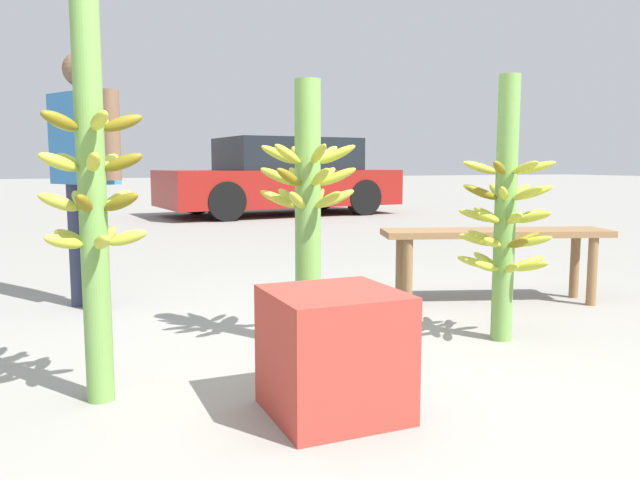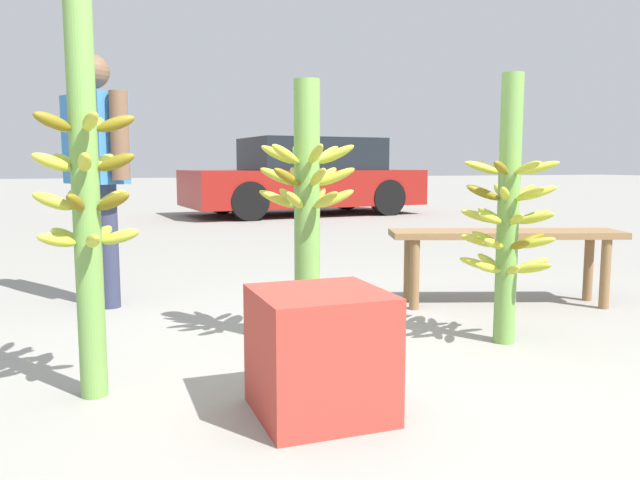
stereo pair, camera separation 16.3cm
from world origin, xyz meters
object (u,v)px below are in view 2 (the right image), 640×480
at_px(banana_stalk_center, 307,206).
at_px(produce_crate, 320,353).
at_px(banana_stalk_right, 508,213).
at_px(parked_car, 305,178).
at_px(vendor_person, 96,160).
at_px(banana_stalk_left, 85,173).
at_px(market_bench, 505,243).

xyz_separation_m(banana_stalk_center, produce_crate, (-0.23, -0.82, -0.47)).
bearing_deg(banana_stalk_right, banana_stalk_center, 163.20).
xyz_separation_m(banana_stalk_center, banana_stalk_right, (0.94, -0.29, -0.04)).
height_order(banana_stalk_center, parked_car, parked_car).
distance_m(banana_stalk_right, vendor_person, 2.47).
bearing_deg(produce_crate, banana_stalk_left, 148.94).
distance_m(banana_stalk_left, vendor_person, 1.65).
height_order(market_bench, parked_car, parked_car).
relative_size(banana_stalk_left, market_bench, 1.18).
distance_m(market_bench, parked_car, 7.34).
xyz_separation_m(banana_stalk_left, banana_stalk_center, (0.99, 0.36, -0.17)).
relative_size(banana_stalk_left, banana_stalk_right, 1.31).
bearing_deg(banana_stalk_left, market_bench, 17.66).
distance_m(banana_stalk_center, vendor_person, 1.61).
height_order(banana_stalk_right, parked_car, parked_car).
xyz_separation_m(banana_stalk_left, vendor_person, (0.05, 1.64, 0.06)).
relative_size(banana_stalk_center, parked_car, 0.30).
xyz_separation_m(banana_stalk_left, market_bench, (2.45, 0.78, -0.46)).
height_order(banana_stalk_center, produce_crate, banana_stalk_center).
relative_size(banana_stalk_left, vendor_person, 1.11).
bearing_deg(parked_car, banana_stalk_left, 151.17).
distance_m(vendor_person, market_bench, 2.60).
xyz_separation_m(vendor_person, market_bench, (2.40, -0.86, -0.52)).
height_order(banana_stalk_center, vendor_person, vendor_person).
bearing_deg(banana_stalk_left, parked_car, 66.12).
bearing_deg(vendor_person, banana_stalk_left, -30.60).
height_order(banana_stalk_left, banana_stalk_center, banana_stalk_left).
bearing_deg(vendor_person, market_bench, 41.23).
distance_m(banana_stalk_center, produce_crate, 0.97).
xyz_separation_m(banana_stalk_right, produce_crate, (-1.17, -0.53, -0.43)).
bearing_deg(banana_stalk_right, produce_crate, -155.68).
height_order(banana_stalk_left, market_bench, banana_stalk_left).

